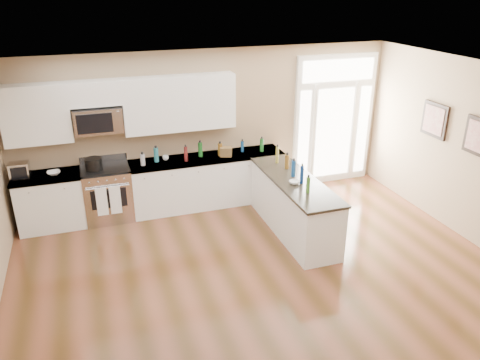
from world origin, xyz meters
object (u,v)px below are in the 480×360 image
Objects in this scene: peninsula_cabinet at (293,207)px; kitchen_range at (108,193)px; stockpot at (94,164)px; toaster_oven at (19,170)px.

kitchen_range is (-2.86, 1.45, 0.04)m from peninsula_cabinet.
peninsula_cabinet is 8.25× the size of stockpot.
peninsula_cabinet is 7.71× the size of toaster_oven.
peninsula_cabinet is at bearing -16.87° from toaster_oven.
stockpot is (-0.17, -0.02, 0.58)m from kitchen_range.
toaster_oven is (-1.31, 0.01, 0.59)m from kitchen_range.
kitchen_range reaches higher than peninsula_cabinet.
kitchen_range is 3.59× the size of toaster_oven.
peninsula_cabinet is 2.15× the size of kitchen_range.
stockpot is 0.93× the size of toaster_oven.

